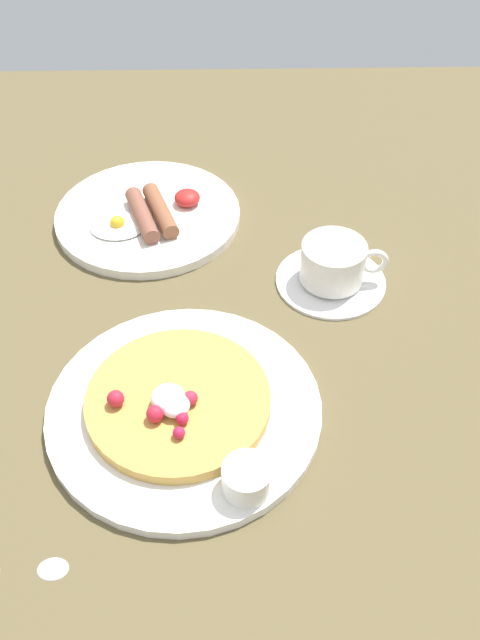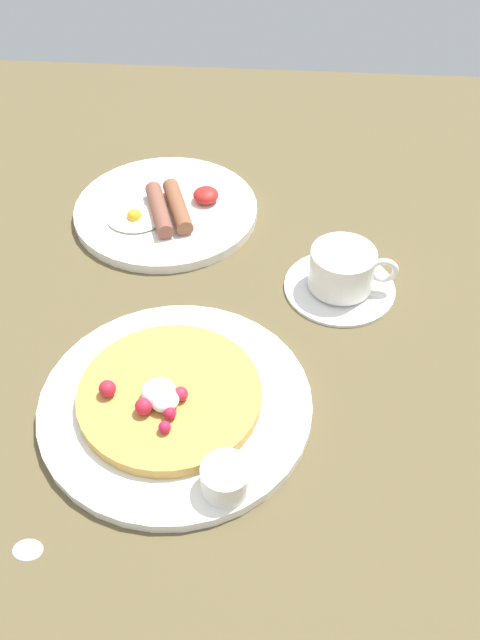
{
  "view_description": "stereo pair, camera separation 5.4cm",
  "coord_description": "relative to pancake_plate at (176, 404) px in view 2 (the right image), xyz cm",
  "views": [
    {
      "loc": [
        -1.37,
        -53.94,
        58.9
      ],
      "look_at": [
        -0.22,
        0.43,
        4.0
      ],
      "focal_mm": 38.32,
      "sensor_mm": 36.0,
      "label": 1
    },
    {
      "loc": [
        4.05,
        -53.79,
        58.9
      ],
      "look_at": [
        -0.22,
        0.43,
        4.0
      ],
      "focal_mm": 38.32,
      "sensor_mm": 36.0,
      "label": 2
    }
  ],
  "objects": [
    {
      "name": "coffee_saucer",
      "position": [
        18.0,
        20.4,
        -0.19
      ],
      "size": [
        14.08,
        14.08,
        0.84
      ],
      "primitive_type": "cylinder",
      "color": "white",
      "rests_on": "ground_plane"
    },
    {
      "name": "pancake_with_berries",
      "position": [
        -0.68,
        -0.09,
        1.51
      ],
      "size": [
        19.56,
        19.56,
        3.6
      ],
      "color": "gold",
      "rests_on": "pancake_plate"
    },
    {
      "name": "syrup_ramekin",
      "position": [
        6.5,
        -9.98,
        2.19
      ],
      "size": [
        4.81,
        4.81,
        3.08
      ],
      "color": "white",
      "rests_on": "pancake_plate"
    },
    {
      "name": "breakfast_plate",
      "position": [
        -6.37,
        34.24,
        0.08
      ],
      "size": [
        26.02,
        26.02,
        1.39
      ],
      "primitive_type": "cylinder",
      "color": "white",
      "rests_on": "ground_plane"
    },
    {
      "name": "ground_plane",
      "position": [
        6.37,
        9.42,
        -2.11
      ],
      "size": [
        179.81,
        144.23,
        3.0
      ],
      "primitive_type": "cube",
      "color": "brown"
    },
    {
      "name": "coffee_cup",
      "position": [
        18.15,
        20.39,
        2.89
      ],
      "size": [
        10.98,
        8.13,
        5.14
      ],
      "color": "white",
      "rests_on": "coffee_saucer"
    },
    {
      "name": "fried_breakfast",
      "position": [
        -5.85,
        32.57,
        1.74
      ],
      "size": [
        14.99,
        11.88,
        2.49
      ],
      "color": "brown",
      "rests_on": "breakfast_plate"
    },
    {
      "name": "pancake_plate",
      "position": [
        0.0,
        0.0,
        0.0
      ],
      "size": [
        29.25,
        29.25,
        1.22
      ],
      "primitive_type": "cylinder",
      "color": "white",
      "rests_on": "ground_plane"
    }
  ]
}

